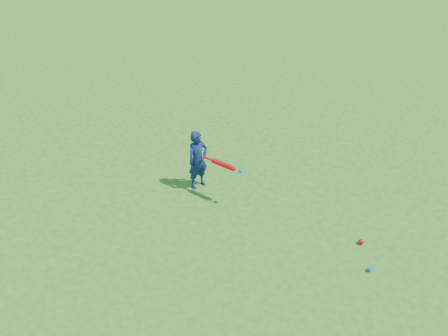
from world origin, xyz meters
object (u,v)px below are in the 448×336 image
object	(u,v)px
ground_ball_red	(361,242)
bat_swing	(225,165)
child	(198,160)
ground_ball_blue	(369,269)

from	to	relation	value
ground_ball_red	bat_swing	size ratio (longest dim) A/B	0.11
child	ground_ball_red	size ratio (longest dim) A/B	12.31
ground_ball_blue	bat_swing	size ratio (longest dim) A/B	0.09
child	ground_ball_red	distance (m)	2.70
ground_ball_red	ground_ball_blue	bearing A→B (deg)	-58.90
bat_swing	child	bearing A→B (deg)	175.36
child	ground_ball_blue	xyz separation A→B (m)	(2.93, -0.36, -0.46)
bat_swing	ground_ball_red	bearing A→B (deg)	7.26
child	bat_swing	world-z (taller)	child
child	bat_swing	distance (m)	0.57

